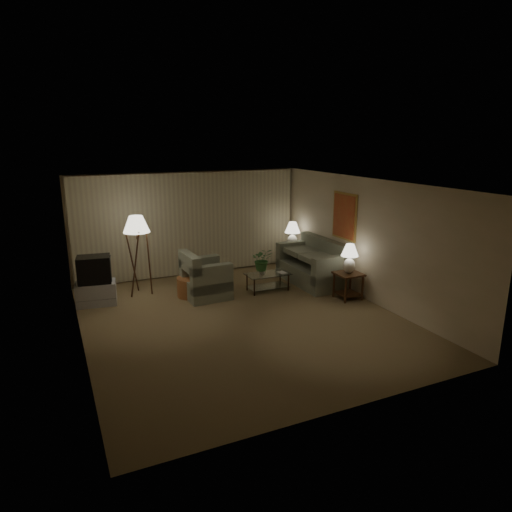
{
  "coord_description": "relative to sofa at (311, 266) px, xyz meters",
  "views": [
    {
      "loc": [
        -3.3,
        -7.91,
        3.56
      ],
      "look_at": [
        0.6,
        0.6,
        1.1
      ],
      "focal_mm": 32.0,
      "sensor_mm": 36.0,
      "label": 1
    }
  ],
  "objects": [
    {
      "name": "vase",
      "position": [
        -1.4,
        -0.1,
        0.05
      ],
      "size": [
        0.16,
        0.16,
        0.14
      ],
      "primitive_type": "imported",
      "rotation": [
        0.0,
        0.0,
        0.22
      ],
      "color": "white",
      "rests_on": "coffee_table"
    },
    {
      "name": "armchair",
      "position": [
        -2.72,
        0.1,
        -0.01
      ],
      "size": [
        1.07,
        1.02,
        0.84
      ],
      "rotation": [
        0.0,
        0.0,
        1.61
      ],
      "color": "gray",
      "rests_on": "ground"
    },
    {
      "name": "table_lamp_near",
      "position": [
        0.15,
        -1.35,
        0.56
      ],
      "size": [
        0.39,
        0.39,
        0.67
      ],
      "color": "white",
      "rests_on": "side_table_near"
    },
    {
      "name": "ottoman",
      "position": [
        -3.0,
        0.29,
        -0.21
      ],
      "size": [
        0.87,
        0.87,
        0.44
      ],
      "primitive_type": "cylinder",
      "rotation": [
        0.0,
        0.0,
        0.41
      ],
      "color": "#9E6135",
      "rests_on": "ground"
    },
    {
      "name": "book",
      "position": [
        -1.0,
        -0.2,
        -0.01
      ],
      "size": [
        0.21,
        0.26,
        0.02
      ],
      "primitive_type": "imported",
      "rotation": [
        0.0,
        0.0,
        0.15
      ],
      "color": "olive",
      "rests_on": "coffee_table"
    },
    {
      "name": "flowers",
      "position": [
        -1.4,
        -0.1,
        0.39
      ],
      "size": [
        0.57,
        0.53,
        0.54
      ],
      "primitive_type": "imported",
      "rotation": [
        0.0,
        0.0,
        -0.26
      ],
      "color": "#356F31",
      "rests_on": "vase"
    },
    {
      "name": "crt_tv",
      "position": [
        -5.05,
        0.64,
        0.36
      ],
      "size": [
        0.82,
        0.68,
        0.58
      ],
      "primitive_type": "cube",
      "rotation": [
        0.0,
        0.0,
        -0.14
      ],
      "color": "black",
      "rests_on": "tv_cabinet"
    },
    {
      "name": "sofa",
      "position": [
        0.0,
        0.0,
        0.0
      ],
      "size": [
        1.97,
        1.02,
        0.87
      ],
      "rotation": [
        0.0,
        0.0,
        -1.56
      ],
      "color": "gray",
      "rests_on": "ground"
    },
    {
      "name": "side_table_near",
      "position": [
        0.15,
        -1.35,
        -0.02
      ],
      "size": [
        0.55,
        0.55,
        0.6
      ],
      "color": "#35190E",
      "rests_on": "ground"
    },
    {
      "name": "coffee_table",
      "position": [
        -1.25,
        -0.1,
        -0.16
      ],
      "size": [
        1.03,
        0.56,
        0.41
      ],
      "color": "silver",
      "rests_on": "ground"
    },
    {
      "name": "floor_lamp",
      "position": [
        -4.05,
        0.91,
        0.53
      ],
      "size": [
        0.6,
        0.6,
        1.84
      ],
      "color": "#35190E",
      "rests_on": "ground"
    },
    {
      "name": "room_shell",
      "position": [
        -2.48,
        0.07,
        1.31
      ],
      "size": [
        6.04,
        7.02,
        2.72
      ],
      "color": "beige",
      "rests_on": "ground"
    },
    {
      "name": "side_table_far",
      "position": [
        0.15,
        1.25,
        -0.04
      ],
      "size": [
        0.49,
        0.41,
        0.6
      ],
      "color": "#35190E",
      "rests_on": "ground"
    },
    {
      "name": "ground",
      "position": [
        -2.5,
        -1.44,
        -0.43
      ],
      "size": [
        7.0,
        7.0,
        0.0
      ],
      "primitive_type": "plane",
      "color": "olive",
      "rests_on": "ground"
    },
    {
      "name": "table_lamp_far",
      "position": [
        0.15,
        1.25,
        0.59
      ],
      "size": [
        0.42,
        0.42,
        0.72
      ],
      "color": "white",
      "rests_on": "side_table_far"
    },
    {
      "name": "tv_cabinet",
      "position": [
        -5.05,
        0.64,
        -0.18
      ],
      "size": [
        0.98,
        0.76,
        0.5
      ],
      "primitive_type": "cube",
      "rotation": [
        0.0,
        0.0,
        -0.14
      ],
      "color": "#ADADAF",
      "rests_on": "ground"
    }
  ]
}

